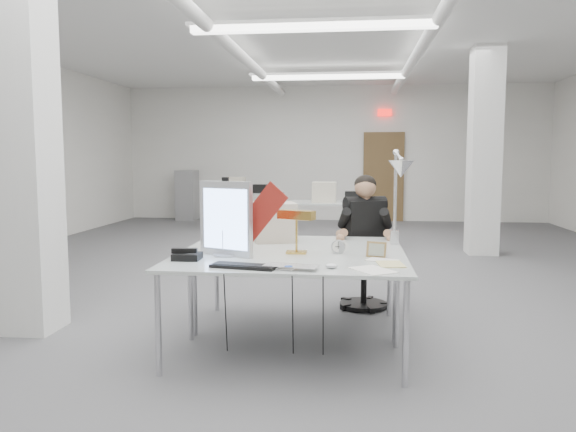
% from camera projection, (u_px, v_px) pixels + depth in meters
% --- Properties ---
extents(room_shell, '(10.04, 14.04, 3.24)m').
position_uv_depth(room_shell, '(315.00, 142.00, 6.61)').
color(room_shell, '#545456').
rests_on(room_shell, ground).
extents(desk_main, '(1.80, 0.90, 0.02)m').
position_uv_depth(desk_main, '(286.00, 263.00, 4.11)').
color(desk_main, silver).
rests_on(desk_main, room_shell).
extents(desk_second, '(1.80, 0.90, 0.02)m').
position_uv_depth(desk_second, '(298.00, 244.00, 5.00)').
color(desk_second, silver).
rests_on(desk_second, room_shell).
extents(bg_desk_a, '(1.60, 0.80, 0.02)m').
position_uv_depth(bg_desk_a, '(336.00, 203.00, 9.52)').
color(bg_desk_a, silver).
rests_on(bg_desk_a, room_shell).
extents(bg_desk_b, '(1.60, 0.80, 0.02)m').
position_uv_depth(bg_desk_b, '(245.00, 194.00, 11.93)').
color(bg_desk_b, silver).
rests_on(bg_desk_b, room_shell).
extents(filing_cabinet, '(0.45, 0.55, 1.20)m').
position_uv_depth(filing_cabinet, '(187.00, 195.00, 13.57)').
color(filing_cabinet, gray).
rests_on(filing_cabinet, room_shell).
extents(office_chair, '(0.75, 0.75, 1.17)m').
position_uv_depth(office_chair, '(364.00, 250.00, 5.62)').
color(office_chair, black).
rests_on(office_chair, room_shell).
extents(seated_person, '(0.74, 0.81, 0.99)m').
position_uv_depth(seated_person, '(365.00, 220.00, 5.53)').
color(seated_person, black).
rests_on(seated_person, office_chair).
extents(monitor, '(0.45, 0.23, 0.58)m').
position_uv_depth(monitor, '(226.00, 219.00, 4.31)').
color(monitor, silver).
rests_on(monitor, desk_main).
extents(pennant, '(0.43, 0.12, 0.47)m').
position_uv_depth(pennant, '(261.00, 212.00, 4.24)').
color(pennant, maroon).
rests_on(pennant, monitor).
extents(keyboard, '(0.48, 0.24, 0.02)m').
position_uv_depth(keyboard, '(244.00, 266.00, 3.87)').
color(keyboard, black).
rests_on(keyboard, desk_main).
extents(laptop, '(0.41, 0.31, 0.03)m').
position_uv_depth(laptop, '(289.00, 269.00, 3.77)').
color(laptop, '#ACACB1').
rests_on(laptop, desk_main).
extents(mouse, '(0.09, 0.06, 0.03)m').
position_uv_depth(mouse, '(331.00, 266.00, 3.84)').
color(mouse, '#BBBCC0').
rests_on(mouse, desk_main).
extents(bankers_lamp, '(0.35, 0.25, 0.37)m').
position_uv_depth(bankers_lamp, '(296.00, 230.00, 4.43)').
color(bankers_lamp, gold).
rests_on(bankers_lamp, desk_main).
extents(desk_phone, '(0.20, 0.18, 0.05)m').
position_uv_depth(desk_phone, '(187.00, 256.00, 4.17)').
color(desk_phone, black).
rests_on(desk_phone, desk_main).
extents(picture_frame_left, '(0.13, 0.05, 0.10)m').
position_uv_depth(picture_frame_left, '(213.00, 247.00, 4.44)').
color(picture_frame_left, olive).
rests_on(picture_frame_left, desk_main).
extents(picture_frame_right, '(0.16, 0.09, 0.12)m').
position_uv_depth(picture_frame_right, '(376.00, 250.00, 4.26)').
color(picture_frame_right, olive).
rests_on(picture_frame_right, desk_main).
extents(desk_clock, '(0.12, 0.06, 0.11)m').
position_uv_depth(desk_clock, '(338.00, 247.00, 4.45)').
color(desk_clock, '#A5A5A9').
rests_on(desk_clock, desk_main).
extents(paper_stack_a, '(0.34, 0.37, 0.01)m').
position_uv_depth(paper_stack_a, '(373.00, 270.00, 3.77)').
color(paper_stack_a, white).
rests_on(paper_stack_a, desk_main).
extents(paper_stack_b, '(0.21, 0.27, 0.01)m').
position_uv_depth(paper_stack_b, '(391.00, 264.00, 3.98)').
color(paper_stack_b, '#D5C67F').
rests_on(paper_stack_b, desk_main).
extents(paper_stack_c, '(0.27, 0.23, 0.01)m').
position_uv_depth(paper_stack_c, '(382.00, 260.00, 4.13)').
color(paper_stack_c, silver).
rests_on(paper_stack_c, desk_main).
extents(beige_monitor, '(0.45, 0.44, 0.35)m').
position_uv_depth(beige_monitor, '(274.00, 222.00, 5.08)').
color(beige_monitor, '#BAAE9A').
rests_on(beige_monitor, desk_second).
extents(architect_lamp, '(0.50, 0.80, 0.97)m').
position_uv_depth(architect_lamp, '(398.00, 190.00, 4.62)').
color(architect_lamp, silver).
rests_on(architect_lamp, desk_second).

